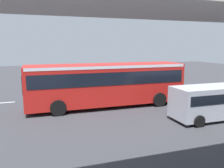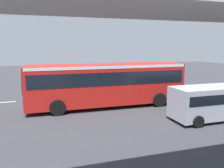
# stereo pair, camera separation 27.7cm
# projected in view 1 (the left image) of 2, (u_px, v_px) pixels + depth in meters

# --- Properties ---
(ground) EXTENTS (80.00, 80.00, 0.00)m
(ground) POSITION_uv_depth(u_px,v_px,m) (110.00, 104.00, 17.60)
(ground) COLOR #38383D
(city_bus) EXTENTS (11.54, 2.85, 3.15)m
(city_bus) POSITION_uv_depth(u_px,v_px,m) (107.00, 81.00, 16.79)
(city_bus) COLOR red
(city_bus) RESTS_ON ground
(parked_van) EXTENTS (4.80, 2.17, 2.05)m
(parked_van) POSITION_uv_depth(u_px,v_px,m) (211.00, 100.00, 13.90)
(parked_van) COLOR #B7BCC6
(parked_van) RESTS_ON ground
(bicycle_black) EXTENTS (1.77, 0.44, 0.96)m
(bicycle_black) POSITION_uv_depth(u_px,v_px,m) (211.00, 99.00, 17.90)
(bicycle_black) COLOR black
(bicycle_black) RESTS_ON ground
(pedestrian) EXTENTS (0.38, 0.38, 1.79)m
(pedestrian) POSITION_uv_depth(u_px,v_px,m) (71.00, 90.00, 18.56)
(pedestrian) COLOR #2D2D38
(pedestrian) RESTS_ON ground
(traffic_sign) EXTENTS (0.08, 0.60, 2.80)m
(traffic_sign) POSITION_uv_depth(u_px,v_px,m) (166.00, 70.00, 24.24)
(traffic_sign) COLOR slate
(traffic_sign) RESTS_ON ground
(lane_dash_leftmost) EXTENTS (2.00, 0.20, 0.01)m
(lane_dash_leftmost) POSITION_uv_depth(u_px,v_px,m) (175.00, 91.00, 23.08)
(lane_dash_leftmost) COLOR silver
(lane_dash_leftmost) RESTS_ON ground
(lane_dash_left) EXTENTS (2.00, 0.20, 0.01)m
(lane_dash_left) POSITION_uv_depth(u_px,v_px,m) (139.00, 93.00, 21.83)
(lane_dash_left) COLOR silver
(lane_dash_left) RESTS_ON ground
(lane_dash_centre) EXTENTS (2.00, 0.20, 0.01)m
(lane_dash_centre) POSITION_uv_depth(u_px,v_px,m) (99.00, 96.00, 20.58)
(lane_dash_centre) COLOR silver
(lane_dash_centre) RESTS_ON ground
(lane_dash_right) EXTENTS (2.00, 0.20, 0.01)m
(lane_dash_right) POSITION_uv_depth(u_px,v_px,m) (53.00, 99.00, 19.33)
(lane_dash_right) COLOR silver
(lane_dash_right) RESTS_ON ground
(lane_dash_rightmost) EXTENTS (2.00, 0.20, 0.01)m
(lane_dash_rightmost) POSITION_uv_depth(u_px,v_px,m) (1.00, 103.00, 18.08)
(lane_dash_rightmost) COLOR silver
(lane_dash_rightmost) RESTS_ON ground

